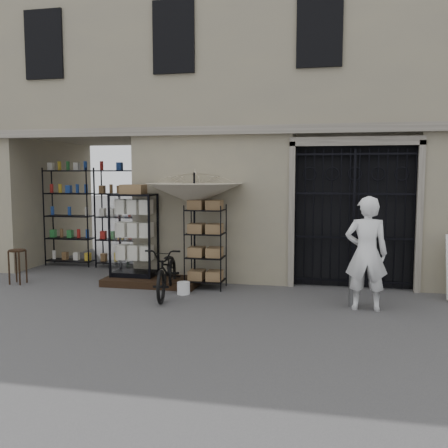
% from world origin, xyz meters
% --- Properties ---
extents(ground, '(80.00, 80.00, 0.00)m').
position_xyz_m(ground, '(0.00, 0.00, 0.00)').
color(ground, '#242427').
rests_on(ground, ground).
extents(main_building, '(14.00, 4.00, 9.00)m').
position_xyz_m(main_building, '(0.00, 4.00, 4.50)').
color(main_building, gray).
rests_on(main_building, ground).
extents(shop_recess, '(3.00, 1.70, 3.00)m').
position_xyz_m(shop_recess, '(-4.50, 2.80, 1.50)').
color(shop_recess, black).
rests_on(shop_recess, ground).
extents(shop_shelving, '(2.70, 0.50, 2.50)m').
position_xyz_m(shop_shelving, '(-4.55, 3.30, 1.25)').
color(shop_shelving, black).
rests_on(shop_shelving, ground).
extents(iron_gate, '(2.50, 0.21, 3.00)m').
position_xyz_m(iron_gate, '(1.75, 2.28, 1.50)').
color(iron_gate, black).
rests_on(iron_gate, ground).
extents(step_platform, '(2.00, 0.90, 0.15)m').
position_xyz_m(step_platform, '(-2.40, 1.55, 0.07)').
color(step_platform, black).
rests_on(step_platform, ground).
extents(display_cabinet, '(0.94, 0.64, 1.92)m').
position_xyz_m(display_cabinet, '(-2.84, 1.67, 0.95)').
color(display_cabinet, black).
rests_on(display_cabinet, step_platform).
extents(wire_rack, '(0.89, 0.75, 1.72)m').
position_xyz_m(wire_rack, '(-1.21, 1.50, 0.84)').
color(wire_rack, black).
rests_on(wire_rack, ground).
extents(market_umbrella, '(1.96, 1.99, 2.85)m').
position_xyz_m(market_umbrella, '(-1.47, 1.60, 2.05)').
color(market_umbrella, black).
rests_on(market_umbrella, ground).
extents(white_bucket, '(0.31, 0.31, 0.24)m').
position_xyz_m(white_bucket, '(-1.51, 0.90, 0.12)').
color(white_bucket, silver).
rests_on(white_bucket, ground).
extents(bicycle, '(0.79, 1.06, 1.86)m').
position_xyz_m(bicycle, '(-1.77, 0.72, 0.00)').
color(bicycle, black).
rests_on(bicycle, ground).
extents(wooden_stool, '(0.46, 0.46, 0.74)m').
position_xyz_m(wooden_stool, '(-5.25, 1.06, 0.39)').
color(wooden_stool, black).
rests_on(wooden_stool, ground).
extents(steel_bollard, '(0.18, 0.18, 0.79)m').
position_xyz_m(steel_bollard, '(1.70, 0.66, 0.40)').
color(steel_bollard, slate).
rests_on(steel_bollard, ground).
extents(shopkeeper, '(0.76, 1.99, 0.47)m').
position_xyz_m(shopkeeper, '(1.90, 0.50, 0.00)').
color(shopkeeper, silver).
rests_on(shopkeeper, ground).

